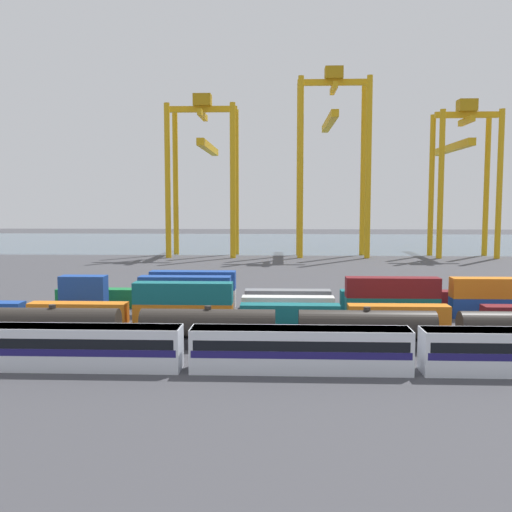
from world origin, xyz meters
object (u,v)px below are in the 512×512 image
gantry_crane_central (332,143)px  gantry_crane_west (204,159)px  shipping_container_5 (398,316)px  shipping_container_11 (288,306)px  freight_tank_row (367,329)px  shipping_container_14 (498,308)px  gantry_crane_east (462,162)px  passenger_train (300,348)px  shipping_container_16 (100,298)px  shipping_container_2 (183,314)px

gantry_crane_central → gantry_crane_west: bearing=179.4°
shipping_container_5 → shipping_container_11: (-13.25, 5.85, 0.00)m
shipping_container_5 → gantry_crane_west: gantry_crane_west is taller
shipping_container_5 → gantry_crane_west: bearing=110.6°
freight_tank_row → gantry_crane_west: 112.64m
shipping_container_5 → shipping_container_11: 14.48m
freight_tank_row → shipping_container_14: 25.91m
shipping_container_11 → gantry_crane_east: (48.61, 88.66, 24.51)m
shipping_container_14 → gantry_crane_central: (-14.06, 88.16, 29.66)m
passenger_train → shipping_container_11: size_ratio=4.96×
freight_tank_row → gantry_crane_west: gantry_crane_west is taller
passenger_train → gantry_crane_west: gantry_crane_west is taller
passenger_train → shipping_container_11: passenger_train is taller
shipping_container_11 → shipping_container_16: 27.52m
shipping_container_5 → shipping_container_2: bearing=180.0°
shipping_container_5 → shipping_container_14: bearing=22.7°
shipping_container_2 → shipping_container_16: same height
passenger_train → gantry_crane_central: (12.38, 113.59, 28.81)m
freight_tank_row → gantry_crane_central: gantry_crane_central is taller
freight_tank_row → shipping_container_16: 41.64m
shipping_container_11 → shipping_container_16: (-26.89, 5.85, 0.00)m
shipping_container_2 → freight_tank_row: bearing=-28.7°
shipping_container_16 → gantry_crane_west: 86.64m
shipping_container_2 → shipping_container_5: 26.12m
freight_tank_row → gantry_crane_central: bearing=87.1°
shipping_container_2 → shipping_container_11: (12.87, 5.85, 0.00)m
passenger_train → shipping_container_2: (-13.64, 19.58, -0.84)m
shipping_container_2 → gantry_crane_central: gantry_crane_central is taller
shipping_container_2 → gantry_crane_east: bearing=57.0°
freight_tank_row → shipping_container_14: size_ratio=6.52×
shipping_container_2 → shipping_container_14: same height
freight_tank_row → shipping_container_11: freight_tank_row is taller
gantry_crane_central → gantry_crane_east: gantry_crane_central is taller
shipping_container_16 → gantry_crane_central: gantry_crane_central is taller
gantry_crane_east → gantry_crane_west: bearing=-179.9°
shipping_container_11 → gantry_crane_west: bearing=104.1°
gantry_crane_east → shipping_container_11: bearing=-118.7°
shipping_container_11 → shipping_container_2: bearing=-155.6°
shipping_container_2 → shipping_container_16: bearing=140.2°
shipping_container_14 → shipping_container_16: size_ratio=1.00×
gantry_crane_central → gantry_crane_east: size_ratio=1.21×
gantry_crane_east → shipping_container_2: bearing=-123.0°
freight_tank_row → shipping_container_2: size_ratio=6.52×
shipping_container_5 → gantry_crane_central: gantry_crane_central is taller
shipping_container_2 → shipping_container_16: (-14.02, 11.69, 0.00)m
passenger_train → shipping_container_14: size_ratio=4.96×
freight_tank_row → gantry_crane_west: (-30.12, 105.68, 24.72)m
shipping_container_16 → gantry_crane_east: bearing=47.6°
shipping_container_14 → shipping_container_16: (-54.10, 5.85, 0.00)m
freight_tank_row → shipping_container_5: freight_tank_row is taller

